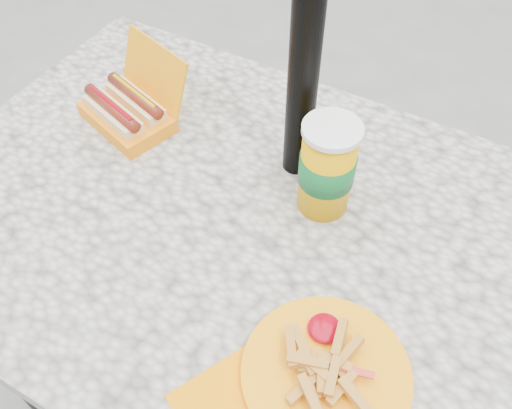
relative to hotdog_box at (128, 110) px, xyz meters
The scene contains 5 objects.
ground 0.86m from the hotdog_box, 17.36° to the right, with size 60.00×60.00×0.00m, color slate.
picnic_table 0.38m from the hotdog_box, 17.36° to the right, with size 1.20×0.80×0.75m.
hotdog_box is the anchor object (origin of this frame).
fries_plate 0.62m from the hotdog_box, 28.16° to the right, with size 0.29×0.33×0.05m.
soda_cup 0.42m from the hotdog_box, ahead, with size 0.09×0.09×0.18m.
Camera 1 is at (0.27, -0.48, 1.47)m, focal length 38.00 mm.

